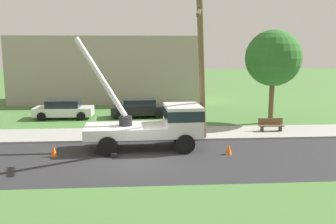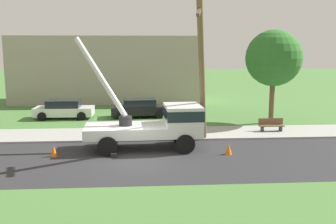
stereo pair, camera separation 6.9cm
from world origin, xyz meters
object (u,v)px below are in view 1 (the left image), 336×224
at_px(parked_sedan_black, 139,108).
at_px(park_bench, 271,125).
at_px(roadside_tree_near, 273,58).
at_px(utility_truck, 159,123).
at_px(parked_sedan_white, 64,109).
at_px(leaning_utility_pole, 202,69).
at_px(traffic_cone_behind, 54,151).
at_px(traffic_cone_ahead, 229,149).

height_order(parked_sedan_black, park_bench, parked_sedan_black).
bearing_deg(roadside_tree_near, parked_sedan_black, 162.97).
relative_size(utility_truck, park_bench, 4.29).
bearing_deg(parked_sedan_white, parked_sedan_black, 1.57).
bearing_deg(leaning_utility_pole, utility_truck, -176.82).
distance_m(park_bench, roadside_tree_near, 5.27).
bearing_deg(traffic_cone_behind, park_bench, 19.82).
height_order(traffic_cone_behind, roadside_tree_near, roadside_tree_near).
distance_m(leaning_utility_pole, traffic_cone_behind, 8.75).
bearing_deg(park_bench, roadside_tree_near, 71.40).
bearing_deg(traffic_cone_behind, utility_truck, 13.18).
height_order(leaning_utility_pole, park_bench, leaning_utility_pole).
relative_size(leaning_utility_pole, traffic_cone_behind, 14.99).
height_order(utility_truck, traffic_cone_ahead, utility_truck).
bearing_deg(parked_sedan_white, traffic_cone_behind, -81.77).
bearing_deg(parked_sedan_black, utility_truck, -83.26).
bearing_deg(traffic_cone_behind, parked_sedan_white, 98.23).
bearing_deg(parked_sedan_black, parked_sedan_white, -178.43).
bearing_deg(traffic_cone_ahead, traffic_cone_behind, 178.62).
distance_m(utility_truck, roadside_tree_near, 11.04).
distance_m(traffic_cone_ahead, roadside_tree_near, 10.23).
bearing_deg(traffic_cone_behind, traffic_cone_ahead, -1.38).
bearing_deg(leaning_utility_pole, roadside_tree_near, 45.85).
bearing_deg(leaning_utility_pole, park_bench, 32.34).
distance_m(traffic_cone_behind, parked_sedan_black, 11.39).
distance_m(traffic_cone_ahead, parked_sedan_black, 11.73).
relative_size(utility_truck, roadside_tree_near, 1.04).
relative_size(parked_sedan_black, roadside_tree_near, 0.68).
distance_m(leaning_utility_pole, traffic_cone_ahead, 4.47).
relative_size(utility_truck, parked_sedan_black, 1.52).
bearing_deg(parked_sedan_black, traffic_cone_behind, -111.90).
height_order(traffic_cone_ahead, traffic_cone_behind, same).
xyz_separation_m(utility_truck, roadside_tree_near, (8.40, 6.40, 3.21)).
xyz_separation_m(traffic_cone_behind, roadside_tree_near, (13.74, 7.65, 4.34)).
relative_size(traffic_cone_behind, parked_sedan_black, 0.12).
xyz_separation_m(parked_sedan_white, park_bench, (14.21, -5.82, -0.25)).
height_order(utility_truck, roadside_tree_near, roadside_tree_near).
distance_m(traffic_cone_ahead, parked_sedan_white, 14.84).
relative_size(traffic_cone_ahead, traffic_cone_behind, 1.00).
bearing_deg(utility_truck, park_bench, 24.33).
bearing_deg(leaning_utility_pole, parked_sedan_black, 110.36).
xyz_separation_m(traffic_cone_behind, parked_sedan_black, (4.25, 10.56, 0.43)).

